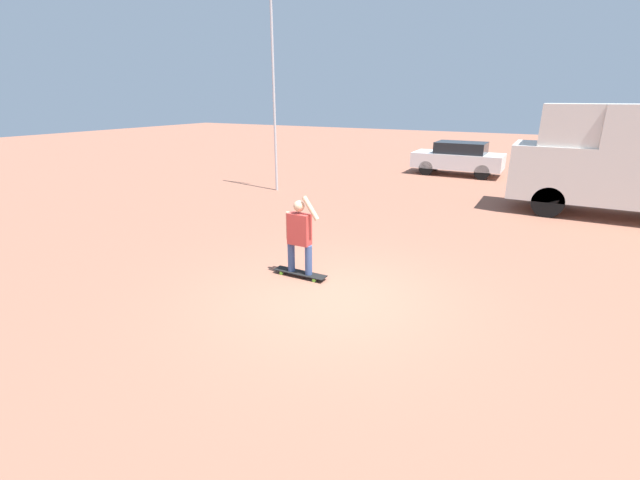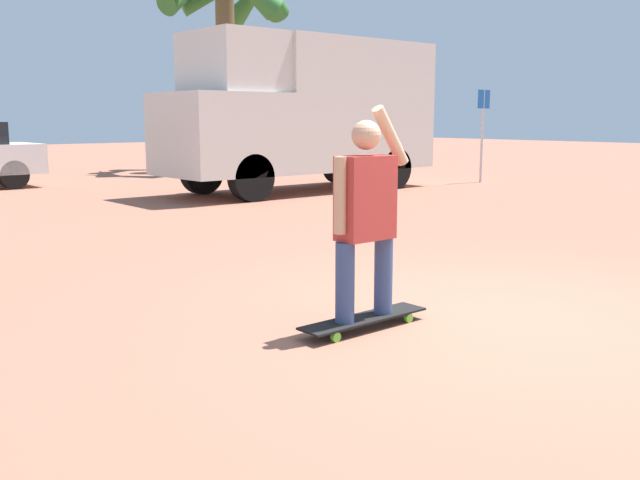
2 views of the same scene
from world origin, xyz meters
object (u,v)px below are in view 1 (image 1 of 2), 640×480
flagpole (275,75)px  person_skateboarder (299,233)px  camper_van (638,158)px  skateboard (300,273)px  parked_car_white (458,158)px

flagpole → person_skateboarder: bearing=-53.3°
camper_van → flagpole: (-11.14, -1.55, 2.37)m
skateboard → flagpole: flagpole is taller
person_skateboarder → parked_car_white: (0.27, 13.43, -0.13)m
person_skateboarder → flagpole: (-4.98, 6.69, 3.21)m
person_skateboarder → flagpole: bearing=126.7°
skateboard → flagpole: 9.27m
parked_car_white → flagpole: size_ratio=0.54×
person_skateboarder → camper_van: size_ratio=0.25×
skateboard → flagpole: size_ratio=0.15×
person_skateboarder → parked_car_white: size_ratio=0.40×
person_skateboarder → camper_van: (6.17, 8.23, 0.84)m
camper_van → parked_car_white: bearing=138.6°
skateboard → camper_van: 10.42m
parked_car_white → person_skateboarder: bearing=-91.2°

